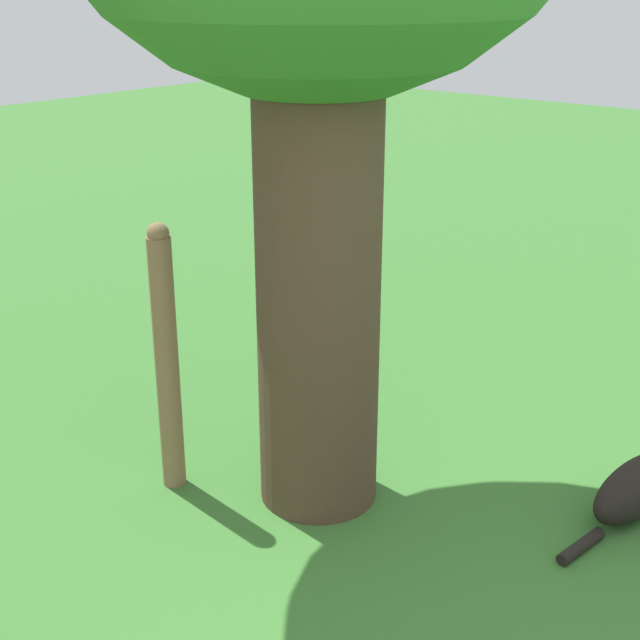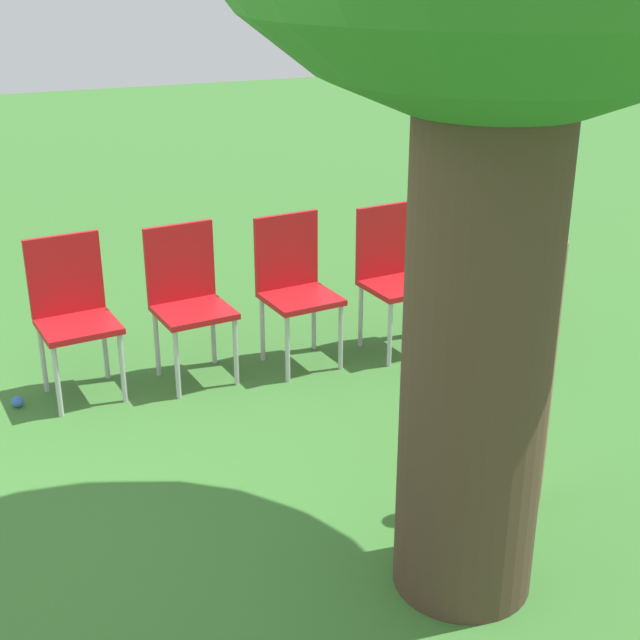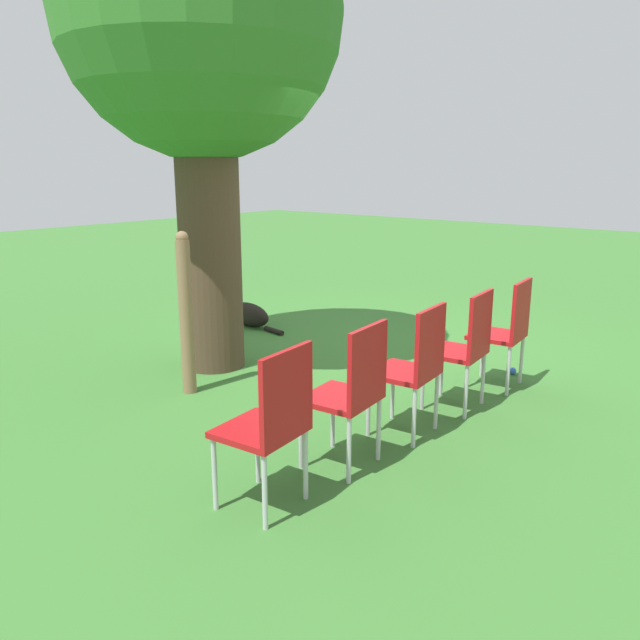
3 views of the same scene
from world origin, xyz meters
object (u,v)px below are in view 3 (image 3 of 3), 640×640
object	(u,v)px
red_chair_1	(466,343)
red_chair_3	(353,387)
red_chair_0	(507,327)
oak_tree	(200,24)
red_chair_2	(415,362)
red_chair_4	(272,418)
dog	(247,313)
tennis_ball	(513,371)
fence_post	(186,313)

from	to	relation	value
red_chair_1	red_chair_3	size ratio (longest dim) A/B	1.00
red_chair_0	oak_tree	bearing A→B (deg)	20.42
red_chair_2	red_chair_4	distance (m)	1.37
dog	red_chair_0	world-z (taller)	red_chair_0
tennis_ball	red_chair_3	bearing A→B (deg)	88.40
red_chair_3	fence_post	bearing A→B (deg)	-12.39
red_chair_2	tennis_ball	bearing A→B (deg)	-96.39
red_chair_1	red_chair_2	world-z (taller)	same
dog	red_chair_3	size ratio (longest dim) A/B	1.21
red_chair_0	dog	bearing A→B (deg)	-7.64
tennis_ball	red_chair_0	bearing A→B (deg)	100.67
red_chair_3	tennis_ball	distance (m)	2.49
oak_tree	dog	xyz separation A→B (m)	(0.91, -1.31, -2.94)
red_chair_0	red_chair_2	distance (m)	1.37
red_chair_0	red_chair_1	world-z (taller)	same
red_chair_1	red_chair_2	distance (m)	0.69
red_chair_1	red_chair_0	bearing A→B (deg)	-99.60
dog	red_chair_0	xyz separation A→B (m)	(-3.35, 0.11, 0.41)
red_chair_4	tennis_ball	distance (m)	3.17
red_chair_2	red_chair_4	xyz separation A→B (m)	(0.09, 1.37, 0.00)
fence_post	red_chair_3	world-z (taller)	fence_post
fence_post	red_chair_1	size ratio (longest dim) A/B	1.44
fence_post	red_chair_1	bearing A→B (deg)	-150.15
red_chair_1	tennis_ball	xyz separation A→B (m)	(0.03, -1.07, -0.52)
red_chair_0	tennis_ball	xyz separation A→B (m)	(0.07, -0.38, -0.52)
red_chair_0	red_chair_4	world-z (taller)	same
red_chair_1	red_chair_4	bearing A→B (deg)	80.40
red_chair_2	red_chair_3	bearing A→B (deg)	80.40
oak_tree	dog	world-z (taller)	oak_tree
red_chair_1	red_chair_4	world-z (taller)	same
oak_tree	red_chair_2	bearing A→B (deg)	175.80
red_chair_3	red_chair_4	bearing A→B (deg)	80.40
red_chair_1	red_chair_3	xyz separation A→B (m)	(0.09, 1.37, 0.00)
fence_post	red_chair_2	size ratio (longest dim) A/B	1.44
tennis_ball	red_chair_4	bearing A→B (deg)	87.89
oak_tree	red_chair_1	world-z (taller)	oak_tree
dog	tennis_ball	size ratio (longest dim) A/B	17.13
red_chair_1	red_chair_4	xyz separation A→B (m)	(0.14, 2.06, 0.00)
oak_tree	red_chair_3	xyz separation A→B (m)	(-2.30, 0.86, -2.53)
red_chair_1	red_chair_2	bearing A→B (deg)	80.40
dog	tennis_ball	world-z (taller)	dog
red_chair_1	tennis_ball	size ratio (longest dim) A/B	14.16
fence_post	red_chair_0	distance (m)	2.75
oak_tree	red_chair_0	bearing A→B (deg)	-153.89
red_chair_2	red_chair_4	size ratio (longest dim) A/B	1.00
red_chair_2	tennis_ball	world-z (taller)	red_chair_2
fence_post	red_chair_1	world-z (taller)	fence_post
fence_post	red_chair_0	xyz separation A→B (m)	(-2.05, -1.83, -0.15)
oak_tree	red_chair_4	xyz separation A→B (m)	(-2.26, 1.54, -2.53)
red_chair_0	red_chair_1	size ratio (longest dim) A/B	1.00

